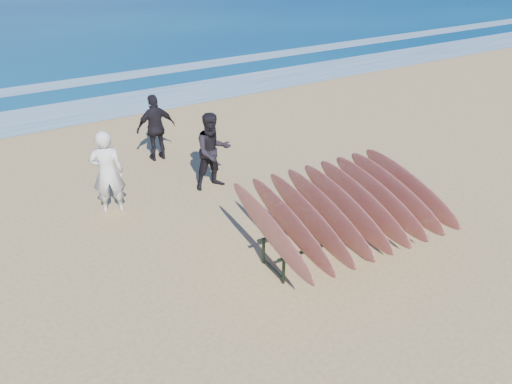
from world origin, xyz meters
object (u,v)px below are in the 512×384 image
surfboard_rack (345,207)px  person_dark_a (213,151)px  person_white (107,173)px  person_dark_b (156,128)px

surfboard_rack → person_dark_a: (-0.87, 3.44, -0.00)m
surfboard_rack → person_dark_a: 3.55m
surfboard_rack → person_white: 4.77m
person_dark_a → person_dark_b: person_dark_a is taller
surfboard_rack → person_white: bearing=133.5°
person_white → person_dark_b: bearing=-114.3°
person_white → person_dark_b: (1.82, 2.02, -0.05)m
surfboard_rack → person_dark_b: size_ratio=1.92×
person_dark_a → person_dark_b: bearing=105.3°
surfboard_rack → person_dark_a: size_ratio=1.85×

